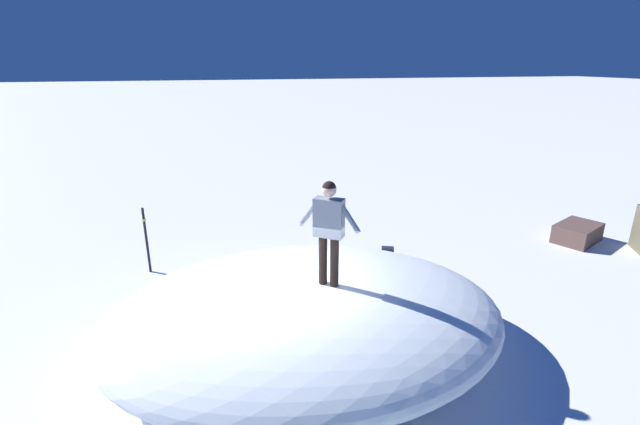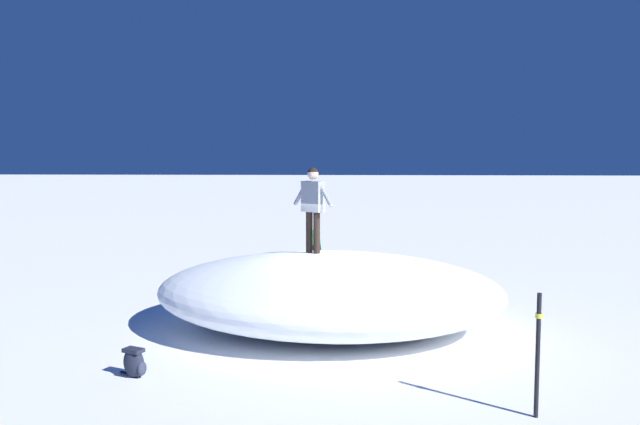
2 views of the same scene
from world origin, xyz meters
The scene contains 6 objects.
ground centered at (0.00, 0.00, 0.00)m, with size 240.00×240.00×0.00m, color white.
snow_mound centered at (-0.51, 0.16, 0.74)m, with size 6.97×5.26×1.48m, color white.
snowboarder_standing centered at (-0.86, 0.45, 2.54)m, with size 0.90×0.68×1.75m.
snowboard_primary_upright centered at (-1.05, 4.20, 0.80)m, with size 0.38×0.38×1.54m.
backpack_near centered at (-3.40, -2.93, 0.24)m, with size 0.57×0.38×0.47m.
trail_marker_pole centered at (2.45, -4.03, 0.88)m, with size 0.10×0.10×1.67m.
Camera 2 is at (0.13, -12.11, 3.41)m, focal length 34.66 mm.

